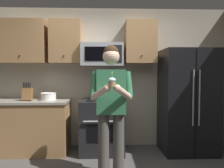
% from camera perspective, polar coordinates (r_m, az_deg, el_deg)
% --- Properties ---
extents(wall_back, '(4.40, 0.10, 2.60)m').
position_cam_1_polar(wall_back, '(4.21, -0.53, 1.62)').
color(wall_back, '#B7AD99').
rests_on(wall_back, ground).
extents(oven_range, '(0.76, 0.70, 0.93)m').
position_cam_1_polar(oven_range, '(3.93, -2.58, -10.84)').
color(oven_range, black).
rests_on(oven_range, ground).
extents(microwave, '(0.74, 0.41, 0.40)m').
position_cam_1_polar(microwave, '(3.95, -2.61, 7.63)').
color(microwave, '#9EA0A5').
extents(refrigerator, '(0.90, 0.75, 1.80)m').
position_cam_1_polar(refrigerator, '(4.08, 19.01, -4.21)').
color(refrigerator, black).
rests_on(refrigerator, ground).
extents(cabinet_row_upper, '(2.78, 0.36, 0.76)m').
position_cam_1_polar(cabinet_row_upper, '(4.07, -10.88, 10.70)').
color(cabinet_row_upper, '#9E7247').
extents(counter_left, '(1.44, 0.66, 0.92)m').
position_cam_1_polar(counter_left, '(4.17, -21.06, -10.23)').
color(counter_left, '#9E7247').
rests_on(counter_left, ground).
extents(knife_block, '(0.16, 0.15, 0.32)m').
position_cam_1_polar(knife_block, '(4.02, -21.18, -2.42)').
color(knife_block, brown).
rests_on(knife_block, counter_left).
extents(bowl_large_white, '(0.27, 0.27, 0.13)m').
position_cam_1_polar(bowl_large_white, '(4.02, -16.22, -3.05)').
color(bowl_large_white, white).
rests_on(bowl_large_white, counter_left).
extents(person, '(0.60, 0.48, 1.76)m').
position_cam_1_polar(person, '(2.89, -0.23, -5.06)').
color(person, '#4C4742').
rests_on(person, ground).
extents(cupcake, '(0.09, 0.09, 0.17)m').
position_cam_1_polar(cupcake, '(2.54, 0.02, 0.54)').
color(cupcake, '#A87F56').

